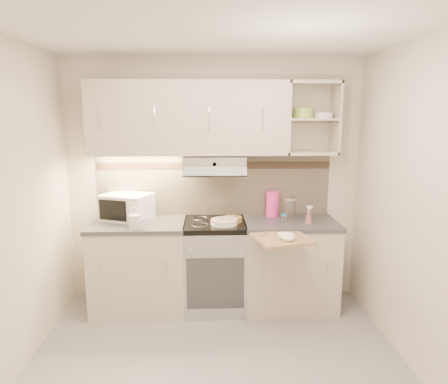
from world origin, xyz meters
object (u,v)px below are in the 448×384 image
(microwave, at_px, (127,207))
(pink_pitcher, at_px, (273,204))
(glass_jar, at_px, (290,209))
(watering_can, at_px, (136,221))
(cutting_board, at_px, (282,239))
(spray_bottle, at_px, (309,216))
(electric_range, at_px, (215,265))
(plate_stack, at_px, (224,222))

(microwave, height_order, pink_pitcher, pink_pitcher)
(glass_jar, bearing_deg, microwave, 177.78)
(watering_can, relative_size, cutting_board, 0.49)
(microwave, xyz_separation_m, cutting_board, (1.46, -0.60, -0.16))
(microwave, relative_size, cutting_board, 1.19)
(watering_can, relative_size, spray_bottle, 1.21)
(watering_can, height_order, glass_jar, glass_jar)
(electric_range, xyz_separation_m, spray_bottle, (0.91, -0.09, 0.52))
(microwave, relative_size, plate_stack, 2.12)
(watering_can, xyz_separation_m, pink_pitcher, (1.33, 0.40, 0.06))
(pink_pitcher, bearing_deg, cutting_board, -116.46)
(watering_can, height_order, pink_pitcher, pink_pitcher)
(glass_jar, xyz_separation_m, spray_bottle, (0.16, -0.14, -0.04))
(microwave, xyz_separation_m, watering_can, (0.14, -0.31, -0.06))
(microwave, height_order, spray_bottle, microwave)
(watering_can, xyz_separation_m, spray_bottle, (1.64, 0.11, 0.00))
(electric_range, height_order, glass_jar, glass_jar)
(watering_can, distance_m, pink_pitcher, 1.39)
(plate_stack, bearing_deg, electric_range, 131.11)
(microwave, relative_size, glass_jar, 2.47)
(electric_range, relative_size, spray_bottle, 4.82)
(electric_range, relative_size, cutting_board, 1.96)
(spray_bottle, height_order, cutting_board, spray_bottle)
(glass_jar, distance_m, spray_bottle, 0.22)
(electric_range, xyz_separation_m, pink_pitcher, (0.60, 0.20, 0.58))
(electric_range, height_order, pink_pitcher, pink_pitcher)
(spray_bottle, bearing_deg, electric_range, 154.93)
(microwave, height_order, watering_can, microwave)
(plate_stack, height_order, cutting_board, plate_stack)
(electric_range, bearing_deg, watering_can, -164.82)
(electric_range, bearing_deg, cutting_board, -39.84)
(electric_range, distance_m, plate_stack, 0.49)
(watering_can, bearing_deg, electric_range, 36.37)
(electric_range, distance_m, glass_jar, 0.94)
(plate_stack, bearing_deg, spray_bottle, 0.76)
(plate_stack, distance_m, cutting_board, 0.63)
(spray_bottle, bearing_deg, cutting_board, -148.85)
(watering_can, relative_size, pink_pitcher, 0.86)
(watering_can, relative_size, glass_jar, 1.01)
(pink_pitcher, height_order, spray_bottle, pink_pitcher)
(plate_stack, xyz_separation_m, spray_bottle, (0.82, 0.01, 0.05))
(electric_range, height_order, watering_can, watering_can)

